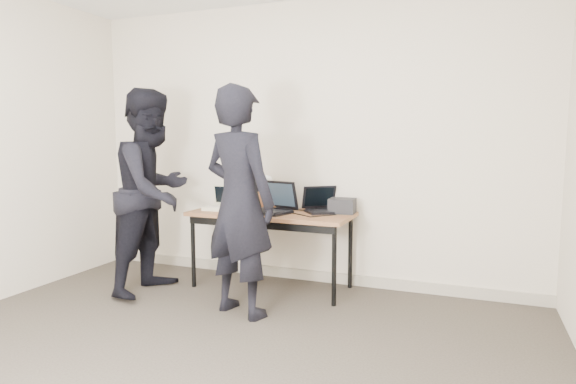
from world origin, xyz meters
The scene contains 13 objects.
room centered at (0.00, 0.00, 1.35)m, with size 4.60×4.60×2.80m.
desk centered at (-0.18, 1.88, 0.66)m, with size 1.51×0.67×0.72m.
laptop_beige centered at (-0.69, 1.88, 0.77)m, with size 0.29×0.28×0.23m.
laptop_center centered at (-0.15, 1.88, 0.78)m, with size 0.45×0.44×0.29m.
laptop_right centered at (0.26, 2.08, 0.77)m, with size 0.44×0.44×0.24m.
leather_satchel centered at (-0.36, 2.11, 0.85)m, with size 0.37×0.19×0.25m.
tissue centered at (-0.33, 2.12, 1.00)m, with size 0.13×0.10×0.08m, color white.
equipment_box centered at (0.45, 2.08, 0.79)m, with size 0.23×0.20×0.13m, color black.
power_brick centered at (-0.40, 1.72, 0.74)m, with size 0.09×0.06×0.03m, color black.
cables centered at (-0.13, 1.88, 0.72)m, with size 1.15×0.41×0.01m.
person_typist centered at (-0.15, 1.18, 0.91)m, with size 0.66×0.43×1.82m, color black.
person_observer centered at (-1.14, 1.43, 0.92)m, with size 0.90×0.70×1.84m, color black.
baseboard centered at (0.00, 2.23, 0.05)m, with size 4.50×0.03×0.10m, color #A59B88.
Camera 1 is at (1.56, -2.17, 1.41)m, focal length 30.00 mm.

